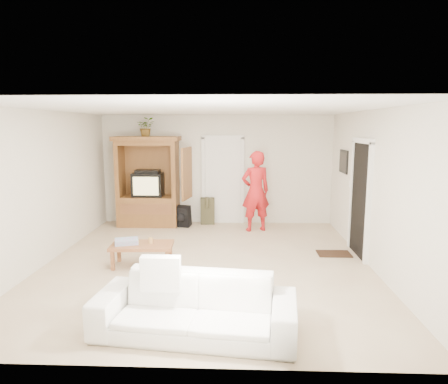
# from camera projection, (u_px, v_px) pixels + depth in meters

# --- Properties ---
(floor) EXTENTS (6.00, 6.00, 0.00)m
(floor) POSITION_uv_depth(u_px,v_px,m) (207.00, 264.00, 6.85)
(floor) COLOR tan
(floor) RESTS_ON ground
(ceiling) EXTENTS (6.00, 6.00, 0.00)m
(ceiling) POSITION_uv_depth(u_px,v_px,m) (206.00, 109.00, 6.43)
(ceiling) COLOR white
(ceiling) RESTS_ON floor
(wall_back) EXTENTS (5.50, 0.00, 5.50)m
(wall_back) POSITION_uv_depth(u_px,v_px,m) (217.00, 170.00, 9.60)
(wall_back) COLOR silver
(wall_back) RESTS_ON floor
(wall_front) EXTENTS (5.50, 0.00, 5.50)m
(wall_front) POSITION_uv_depth(u_px,v_px,m) (179.00, 239.00, 3.68)
(wall_front) COLOR silver
(wall_front) RESTS_ON floor
(wall_left) EXTENTS (0.00, 6.00, 6.00)m
(wall_left) POSITION_uv_depth(u_px,v_px,m) (44.00, 188.00, 6.75)
(wall_left) COLOR silver
(wall_left) RESTS_ON floor
(wall_right) EXTENTS (0.00, 6.00, 6.00)m
(wall_right) POSITION_uv_depth(u_px,v_px,m) (374.00, 190.00, 6.53)
(wall_right) COLOR silver
(wall_right) RESTS_ON floor
(armoire) EXTENTS (1.82, 1.14, 2.10)m
(armoire) POSITION_uv_depth(u_px,v_px,m) (149.00, 187.00, 9.39)
(armoire) COLOR brown
(armoire) RESTS_ON floor
(door_back) EXTENTS (0.85, 0.05, 2.04)m
(door_back) POSITION_uv_depth(u_px,v_px,m) (223.00, 181.00, 9.61)
(door_back) COLOR white
(door_back) RESTS_ON floor
(doorway_right) EXTENTS (0.05, 0.90, 2.04)m
(doorway_right) POSITION_uv_depth(u_px,v_px,m) (360.00, 200.00, 7.17)
(doorway_right) COLOR black
(doorway_right) RESTS_ON floor
(framed_picture) EXTENTS (0.03, 0.60, 0.48)m
(framed_picture) POSITION_uv_depth(u_px,v_px,m) (344.00, 162.00, 8.35)
(framed_picture) COLOR black
(framed_picture) RESTS_ON wall_right
(doormat) EXTENTS (0.60, 0.40, 0.02)m
(doormat) POSITION_uv_depth(u_px,v_px,m) (334.00, 254.00, 7.35)
(doormat) COLOR #382316
(doormat) RESTS_ON floor
(plant) EXTENTS (0.45, 0.41, 0.43)m
(plant) POSITION_uv_depth(u_px,v_px,m) (146.00, 127.00, 9.13)
(plant) COLOR #4C7238
(plant) RESTS_ON armoire
(man) EXTENTS (0.76, 0.61, 1.80)m
(man) POSITION_uv_depth(u_px,v_px,m) (256.00, 191.00, 8.89)
(man) COLOR red
(man) RESTS_ON floor
(sofa) EXTENTS (2.33, 1.13, 0.66)m
(sofa) POSITION_uv_depth(u_px,v_px,m) (195.00, 307.00, 4.48)
(sofa) COLOR white
(sofa) RESTS_ON floor
(coffee_table) EXTENTS (1.05, 0.61, 0.38)m
(coffee_table) POSITION_uv_depth(u_px,v_px,m) (142.00, 247.00, 6.70)
(coffee_table) COLOR brown
(coffee_table) RESTS_ON floor
(towel) EXTENTS (0.44, 0.38, 0.08)m
(towel) POSITION_uv_depth(u_px,v_px,m) (127.00, 241.00, 6.69)
(towel) COLOR #D547A4
(towel) RESTS_ON coffee_table
(candle) EXTENTS (0.08, 0.08, 0.10)m
(candle) POSITION_uv_depth(u_px,v_px,m) (151.00, 240.00, 6.72)
(candle) COLOR tan
(candle) RESTS_ON coffee_table
(backpack_black) EXTENTS (0.43, 0.32, 0.48)m
(backpack_black) POSITION_uv_depth(u_px,v_px,m) (182.00, 217.00, 9.32)
(backpack_black) COLOR black
(backpack_black) RESTS_ON floor
(backpack_olive) EXTENTS (0.35, 0.27, 0.63)m
(backpack_olive) POSITION_uv_depth(u_px,v_px,m) (208.00, 211.00, 9.62)
(backpack_olive) COLOR #47442B
(backpack_olive) RESTS_ON floor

